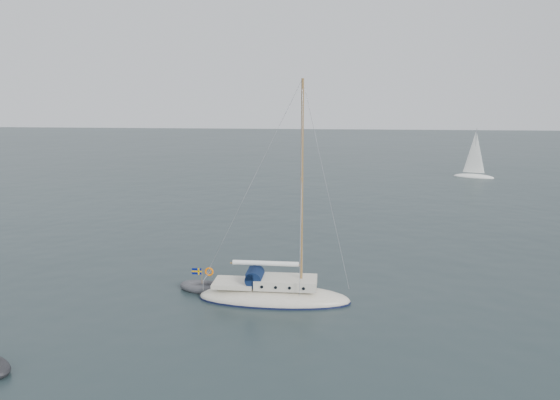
# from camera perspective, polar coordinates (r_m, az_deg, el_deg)

# --- Properties ---
(ground) EXTENTS (300.00, 300.00, 0.00)m
(ground) POSITION_cam_1_polar(r_m,az_deg,el_deg) (31.47, 1.49, -9.39)
(ground) COLOR black
(ground) RESTS_ON ground
(sailboat) EXTENTS (8.63, 2.59, 12.29)m
(sailboat) POSITION_cam_1_polar(r_m,az_deg,el_deg) (29.61, -0.61, -8.80)
(sailboat) COLOR silver
(sailboat) RESTS_ON ground
(dinghy) EXTENTS (3.09, 1.40, 0.44)m
(dinghy) POSITION_cam_1_polar(r_m,az_deg,el_deg) (31.60, -7.84, -9.03)
(dinghy) COLOR #505055
(dinghy) RESTS_ON ground
(distant_yacht_c) EXTENTS (5.25, 2.80, 6.96)m
(distant_yacht_c) POSITION_cam_1_polar(r_m,az_deg,el_deg) (77.78, 19.68, 4.41)
(distant_yacht_c) COLOR white
(distant_yacht_c) RESTS_ON ground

